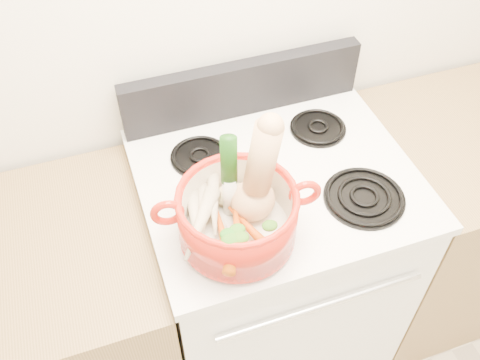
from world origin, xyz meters
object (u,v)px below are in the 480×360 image
object	(u,v)px
leek	(229,176)
dutch_oven	(237,216)
stove_body	(270,270)
squash	(254,175)

from	to	relation	value
leek	dutch_oven	bearing A→B (deg)	-71.60
stove_body	leek	world-z (taller)	leek
stove_body	leek	xyz separation A→B (m)	(-0.18, -0.11, 0.67)
squash	leek	bearing A→B (deg)	138.00
stove_body	squash	distance (m)	0.71
stove_body	dutch_oven	distance (m)	0.63
stove_body	leek	distance (m)	0.70
dutch_oven	stove_body	bearing A→B (deg)	52.05
stove_body	leek	size ratio (longest dim) A/B	3.51
dutch_oven	squash	world-z (taller)	squash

